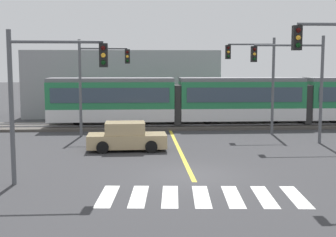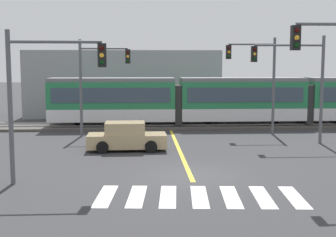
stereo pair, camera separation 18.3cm
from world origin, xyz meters
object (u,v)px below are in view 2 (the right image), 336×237
sedan_crossing (127,137)px  light_rail_tram (242,99)px  traffic_light_near_left (43,83)px  traffic_light_far_right (258,72)px  traffic_light_mid_right (298,73)px  traffic_light_far_left (97,74)px

sedan_crossing → light_rail_tram: bearing=48.1°
light_rail_tram → traffic_light_near_left: bearing=-124.6°
traffic_light_far_right → traffic_light_mid_right: 3.93m
light_rail_tram → traffic_light_near_left: (-11.06, -16.01, 1.85)m
traffic_light_near_left → sedan_crossing: bearing=67.3°
light_rail_tram → traffic_light_far_right: traffic_light_far_right is taller
traffic_light_far_right → traffic_light_mid_right: traffic_light_far_right is taller
traffic_light_mid_right → traffic_light_near_left: traffic_light_mid_right is taller
traffic_light_far_left → traffic_light_far_right: 10.36m
sedan_crossing → traffic_light_far_left: 6.33m
traffic_light_far_left → traffic_light_mid_right: bearing=-16.7°
sedan_crossing → traffic_light_far_right: size_ratio=0.67×
light_rail_tram → traffic_light_mid_right: 8.02m
traffic_light_far_right → traffic_light_near_left: 16.54m
sedan_crossing → traffic_light_mid_right: bearing=8.8°
traffic_light_far_left → sedan_crossing: bearing=-68.5°
sedan_crossing → traffic_light_far_right: traffic_light_far_right is taller
sedan_crossing → traffic_light_near_left: (-2.89, -6.92, 3.19)m
traffic_light_far_left → traffic_light_far_right: (10.36, 0.14, 0.15)m
traffic_light_near_left → light_rail_tram: bearing=55.4°
light_rail_tram → traffic_light_mid_right: (1.61, -7.58, 2.04)m
traffic_light_far_left → traffic_light_near_left: 12.00m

